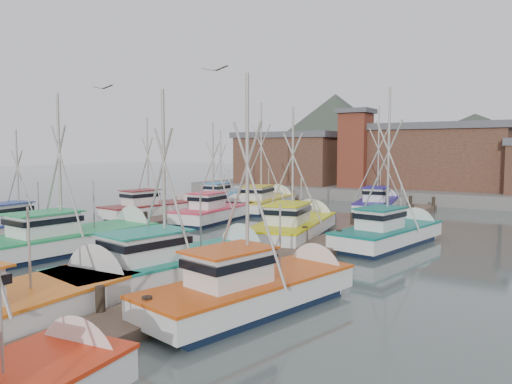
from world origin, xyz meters
The scene contains 21 objects.
ground centered at (0.00, 0.00, 0.00)m, with size 260.00×260.00×0.00m, color #43514D.
dock_left centered at (-7.00, 4.04, 0.21)m, with size 2.30×46.00×1.50m.
dock_right centered at (7.00, 4.04, 0.21)m, with size 2.30×46.00×1.50m.
quay centered at (0.00, 37.00, 0.60)m, with size 44.00×16.00×1.20m, color slate.
shed_left centered at (-11.00, 35.00, 4.34)m, with size 12.72×8.48×6.20m.
shed_center centered at (6.00, 37.00, 4.69)m, with size 14.84×9.54×6.90m.
lookout_tower centered at (-2.00, 33.00, 5.55)m, with size 3.60×3.60×8.50m.
distant_hills centered at (-12.76, 122.59, 0.00)m, with size 175.00×140.00×42.00m.
boat_4 centered at (-3.98, -2.15, 0.68)m, with size 4.08×10.64×9.21m.
boat_5 centered at (4.73, -3.77, 0.68)m, with size 4.83×10.30×8.65m.
boat_6 centered at (-9.87, -1.09, 0.68)m, with size 3.22×7.97×7.13m.
boat_7 centered at (9.39, -4.96, 0.68)m, with size 4.39×9.05×8.58m.
boat_8 centered at (-4.20, 10.76, 0.68)m, with size 3.53×8.90×8.10m.
boat_9 centered at (3.98, 7.80, 0.68)m, with size 5.03×10.50×8.83m.
boat_10 centered at (-9.64, 9.73, 0.68)m, with size 3.70×8.75×8.49m.
boat_11 centered at (9.77, 8.48, 0.68)m, with size 4.13×9.21×9.51m.
boat_12 centered at (-4.88, 18.55, 0.69)m, with size 4.95×10.55×10.37m.
boat_13 centered at (4.23, 22.49, 0.68)m, with size 4.56×9.68×9.77m.
boat_14 centered at (-9.70, 19.13, 0.68)m, with size 3.18×8.02×7.78m.
gull_near centered at (-3.90, -0.16, 8.78)m, with size 1.54×0.60×0.24m.
gull_far centered at (3.65, 0.07, 9.17)m, with size 1.55×0.62×0.24m.
Camera 1 is at (18.16, -19.15, 5.44)m, focal length 35.00 mm.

